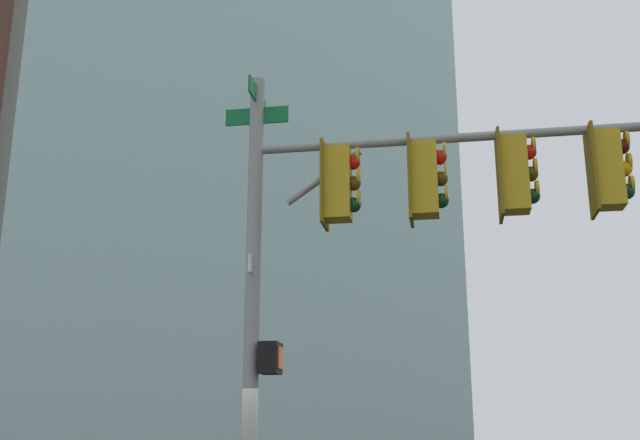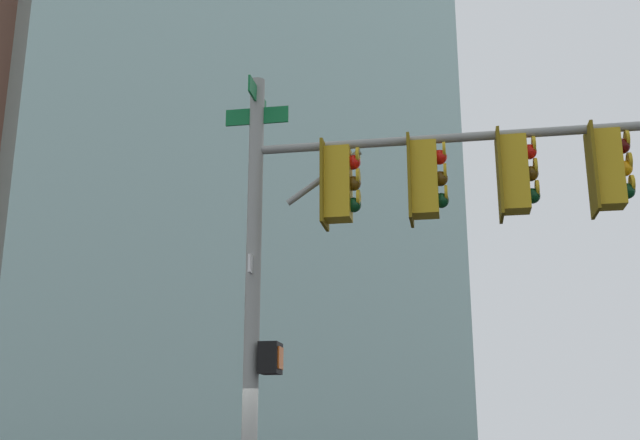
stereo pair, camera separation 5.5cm
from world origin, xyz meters
The scene contains 3 objects.
signal_pole_assembly centered at (1.09, -1.80, 4.70)m, with size 4.20×4.04×6.80m.
building_brick_midblock centered at (4.59, 42.25, 17.34)m, with size 17.05×18.85×34.67m, color #845B47.
building_glass_tower centered at (16.31, 39.83, 28.69)m, with size 29.12×25.80×57.37m, color #9EC6C1.
Camera 2 is at (-5.18, -9.27, 1.92)m, focal length 43.37 mm.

